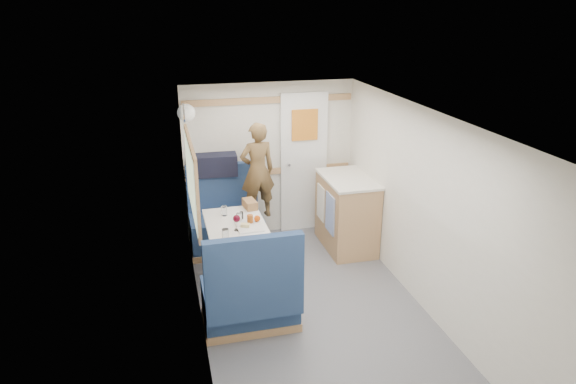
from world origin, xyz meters
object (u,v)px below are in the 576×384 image
object	(u,v)px
tray	(249,226)
orange_fruit	(257,218)
cheese_block	(245,225)
beer_glass	(250,220)
dinette_table	(236,236)
bread_loaf	(250,204)
person	(257,171)
dome_light	(186,113)
tumbler_mid	(224,211)
galley_counter	(346,212)
duffel_bag	(215,165)
bench_near	(251,300)
wine_glass	(237,219)
bench_far	(226,226)
tumbler_left	(225,234)
tumbler_right	(239,218)
pepper_grinder	(242,216)

from	to	relation	value
tray	orange_fruit	size ratio (longest dim) A/B	5.12
cheese_block	beer_glass	xyz separation A→B (m)	(0.07, 0.09, 0.02)
orange_fruit	cheese_block	bearing A→B (deg)	-144.63
dinette_table	bread_loaf	world-z (taller)	bread_loaf
person	beer_glass	world-z (taller)	person
dome_light	dinette_table	bearing A→B (deg)	-65.35
tumbler_mid	beer_glass	distance (m)	0.38
galley_counter	dinette_table	bearing A→B (deg)	-159.46
duffel_bag	beer_glass	size ratio (longest dim) A/B	5.34
bench_near	beer_glass	xyz separation A→B (m)	(0.15, 0.80, 0.47)
dome_light	beer_glass	distance (m)	1.45
orange_fruit	tumbler_mid	size ratio (longest dim) A/B	0.63
wine_glass	beer_glass	bearing A→B (deg)	37.13
bench_far	tumbler_mid	size ratio (longest dim) A/B	9.99
dinette_table	tumbler_left	xyz separation A→B (m)	(-0.16, -0.38, 0.21)
bench_near	tumbler_right	xyz separation A→B (m)	(0.04, 0.87, 0.47)
bench_near	tumbler_left	xyz separation A→B (m)	(-0.16, 0.49, 0.47)
tray	tumbler_left	xyz separation A→B (m)	(-0.28, -0.24, 0.05)
beer_glass	bench_far	bearing A→B (deg)	98.97
beer_glass	bread_loaf	bearing A→B (deg)	80.05
dinette_table	dome_light	distance (m)	1.51
cheese_block	bread_loaf	world-z (taller)	bread_loaf
dome_light	duffel_bag	bearing A→B (deg)	40.49
orange_fruit	pepper_grinder	size ratio (longest dim) A/B	0.68
bench_near	duffel_bag	bearing A→B (deg)	92.13
bench_near	bread_loaf	size ratio (longest dim) A/B	4.67
dinette_table	galley_counter	distance (m)	1.57
duffel_bag	beer_glass	world-z (taller)	duffel_bag
person	beer_glass	xyz separation A→B (m)	(-0.24, -0.81, -0.27)
wine_glass	tumbler_mid	distance (m)	0.43
bread_loaf	galley_counter	bearing A→B (deg)	8.01
dome_light	tumbler_left	world-z (taller)	dome_light
dome_light	tumbler_left	distance (m)	1.58
beer_glass	tumbler_right	bearing A→B (deg)	143.66
tumbler_right	tray	bearing A→B (deg)	-61.16
galley_counter	beer_glass	distance (m)	1.49
bread_loaf	dome_light	bearing A→B (deg)	142.32
tumbler_right	beer_glass	distance (m)	0.13
tumbler_mid	bread_loaf	size ratio (longest dim) A/B	0.47
bench_near	tumbler_left	size ratio (longest dim) A/B	9.52
wine_glass	bread_loaf	distance (m)	0.62
tumbler_mid	duffel_bag	bearing A→B (deg)	89.17
pepper_grinder	cheese_block	bearing A→B (deg)	-89.28
duffel_bag	wine_glass	size ratio (longest dim) A/B	3.24
bench_far	dome_light	xyz separation A→B (m)	(-0.39, -0.01, 1.45)
wine_glass	beer_glass	size ratio (longest dim) A/B	1.65
wine_glass	tumbler_left	bearing A→B (deg)	-127.49
beer_glass	pepper_grinder	distance (m)	0.14
wine_glass	beer_glass	xyz separation A→B (m)	(0.16, 0.12, -0.07)
bench_far	beer_glass	size ratio (longest dim) A/B	10.32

